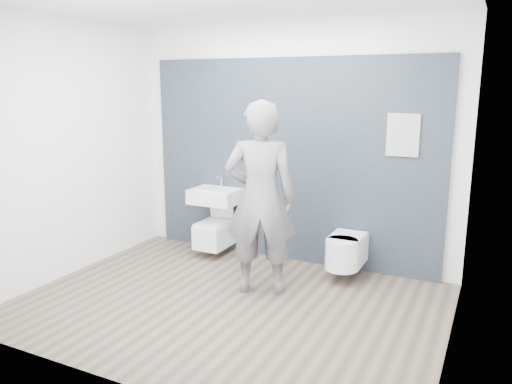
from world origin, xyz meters
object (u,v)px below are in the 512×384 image
at_px(toilet_rounded, 345,251).
at_px(visitor, 260,199).
at_px(toilet_square, 215,233).
at_px(washbasin, 215,196).

relative_size(toilet_rounded, visitor, 0.31).
height_order(toilet_square, visitor, visitor).
relative_size(toilet_square, toilet_rounded, 1.11).
xyz_separation_m(washbasin, toilet_square, (0.00, -0.03, -0.47)).
xyz_separation_m(toilet_square, toilet_rounded, (1.69, -0.06, 0.03)).
height_order(washbasin, visitor, visitor).
relative_size(toilet_square, visitor, 0.35).
bearing_deg(washbasin, toilet_square, -90.00).
bearing_deg(toilet_rounded, toilet_square, 177.90).
distance_m(washbasin, visitor, 1.31).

